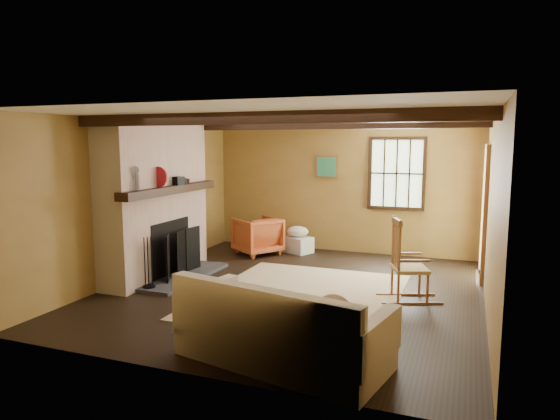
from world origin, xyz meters
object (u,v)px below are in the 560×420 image
at_px(fireplace, 157,205).
at_px(rocking_chair, 407,266).
at_px(laundry_basket, 298,245).
at_px(sofa, 280,334).
at_px(armchair, 257,236).

distance_m(fireplace, rocking_chair, 3.81).
bearing_deg(laundry_basket, fireplace, -122.92).
bearing_deg(laundry_basket, sofa, -73.06).
height_order(fireplace, rocking_chair, fireplace).
height_order(rocking_chair, laundry_basket, rocking_chair).
distance_m(fireplace, laundry_basket, 2.91).
distance_m(rocking_chair, laundry_basket, 3.16).
relative_size(sofa, laundry_basket, 4.26).
bearing_deg(sofa, armchair, 128.00).
bearing_deg(fireplace, sofa, -37.93).
distance_m(rocking_chair, sofa, 2.53).
bearing_deg(rocking_chair, fireplace, 71.22).
xyz_separation_m(rocking_chair, sofa, (-0.87, -2.37, -0.17)).
bearing_deg(armchair, laundry_basket, 154.58).
height_order(laundry_basket, armchair, armchair).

